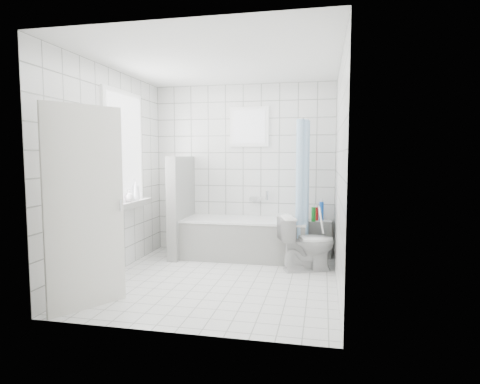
# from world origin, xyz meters

# --- Properties ---
(ground) EXTENTS (3.00, 3.00, 0.00)m
(ground) POSITION_xyz_m (0.00, 0.00, 0.00)
(ground) COLOR white
(ground) RESTS_ON ground
(ceiling) EXTENTS (3.00, 3.00, 0.00)m
(ceiling) POSITION_xyz_m (0.00, 0.00, 2.60)
(ceiling) COLOR white
(ceiling) RESTS_ON ground
(wall_back) EXTENTS (2.80, 0.02, 2.60)m
(wall_back) POSITION_xyz_m (0.00, 1.50, 1.30)
(wall_back) COLOR white
(wall_back) RESTS_ON ground
(wall_front) EXTENTS (2.80, 0.02, 2.60)m
(wall_front) POSITION_xyz_m (0.00, -1.50, 1.30)
(wall_front) COLOR white
(wall_front) RESTS_ON ground
(wall_left) EXTENTS (0.02, 3.00, 2.60)m
(wall_left) POSITION_xyz_m (-1.40, 0.00, 1.30)
(wall_left) COLOR white
(wall_left) RESTS_ON ground
(wall_right) EXTENTS (0.02, 3.00, 2.60)m
(wall_right) POSITION_xyz_m (1.40, 0.00, 1.30)
(wall_right) COLOR white
(wall_right) RESTS_ON ground
(window_left) EXTENTS (0.01, 0.90, 1.40)m
(window_left) POSITION_xyz_m (-1.35, 0.30, 1.60)
(window_left) COLOR white
(window_left) RESTS_ON wall_left
(window_back) EXTENTS (0.50, 0.01, 0.50)m
(window_back) POSITION_xyz_m (0.10, 1.46, 1.95)
(window_back) COLOR white
(window_back) RESTS_ON wall_back
(window_sill) EXTENTS (0.18, 1.02, 0.08)m
(window_sill) POSITION_xyz_m (-1.31, 0.30, 0.86)
(window_sill) COLOR white
(window_sill) RESTS_ON wall_left
(door) EXTENTS (0.46, 0.70, 2.00)m
(door) POSITION_xyz_m (-1.04, -1.14, 1.00)
(door) COLOR silver
(door) RESTS_ON ground
(bathtub) EXTENTS (1.81, 0.77, 0.58)m
(bathtub) POSITION_xyz_m (0.10, 1.12, 0.29)
(bathtub) COLOR white
(bathtub) RESTS_ON ground
(partition_wall) EXTENTS (0.15, 0.85, 1.50)m
(partition_wall) POSITION_xyz_m (-0.87, 1.07, 0.75)
(partition_wall) COLOR white
(partition_wall) RESTS_ON ground
(tiled_ledge) EXTENTS (0.40, 0.24, 0.55)m
(tiled_ledge) POSITION_xyz_m (1.16, 1.38, 0.28)
(tiled_ledge) COLOR white
(tiled_ledge) RESTS_ON ground
(toilet) EXTENTS (0.83, 0.64, 0.74)m
(toilet) POSITION_xyz_m (1.03, 0.65, 0.37)
(toilet) COLOR white
(toilet) RESTS_ON ground
(curtain_rod) EXTENTS (0.02, 0.80, 0.02)m
(curtain_rod) POSITION_xyz_m (0.95, 1.10, 2.00)
(curtain_rod) COLOR silver
(curtain_rod) RESTS_ON wall_back
(shower_curtain) EXTENTS (0.14, 0.48, 1.78)m
(shower_curtain) POSITION_xyz_m (0.95, 0.97, 1.10)
(shower_curtain) COLOR #4284C1
(shower_curtain) RESTS_ON curtain_rod
(tub_faucet) EXTENTS (0.18, 0.06, 0.06)m
(tub_faucet) POSITION_xyz_m (0.20, 1.46, 0.85)
(tub_faucet) COLOR silver
(tub_faucet) RESTS_ON wall_back
(sill_bottles) EXTENTS (0.17, 0.68, 0.33)m
(sill_bottles) POSITION_xyz_m (-1.30, 0.18, 1.04)
(sill_bottles) COLOR #F65FBA
(sill_bottles) RESTS_ON window_sill
(ledge_bottles) EXTENTS (0.18, 0.18, 0.28)m
(ledge_bottles) POSITION_xyz_m (1.15, 1.37, 0.67)
(ledge_bottles) COLOR blue
(ledge_bottles) RESTS_ON tiled_ledge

